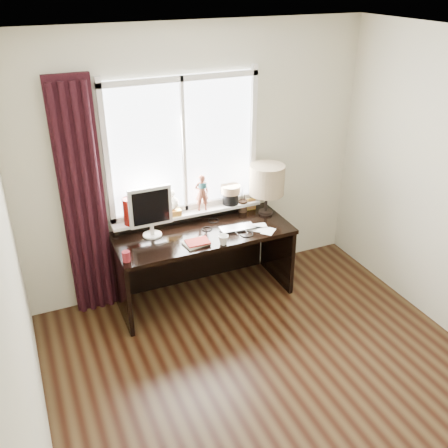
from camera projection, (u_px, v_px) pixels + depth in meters
name	position (u px, v px, depth m)	size (l,w,h in m)	color
floor	(296.00, 407.00, 3.81)	(3.50, 4.00, 0.00)	#3E2C17
ceiling	(329.00, 52.00, 2.62)	(3.50, 4.00, 0.00)	white
wall_back	(198.00, 163.00, 4.84)	(3.50, 2.60, 0.00)	beige
wall_left	(22.00, 335.00, 2.59)	(4.00, 2.60, 0.00)	beige
laptop	(238.00, 228.00, 4.79)	(0.34, 0.22, 0.03)	silver
mug	(223.00, 239.00, 4.52)	(0.10, 0.09, 0.10)	white
red_cup	(126.00, 256.00, 4.26)	(0.07, 0.07, 0.09)	maroon
window	(185.00, 167.00, 4.74)	(1.52, 0.20, 1.40)	white
curtain	(83.00, 204.00, 4.44)	(0.38, 0.09, 2.25)	black
desk	(200.00, 249.00, 4.95)	(1.70, 0.70, 0.75)	black
monitor	(150.00, 209.00, 4.56)	(0.40, 0.18, 0.49)	beige
notebook_stack	(197.00, 243.00, 4.53)	(0.24, 0.19, 0.03)	beige
brush_holder	(243.00, 206.00, 5.12)	(0.09, 0.09, 0.25)	black
icon_frame	(251.00, 204.00, 5.15)	(0.10, 0.03, 0.13)	gold
table_lamp	(267.00, 180.00, 4.94)	(0.35, 0.35, 0.52)	black
loose_papers	(261.00, 229.00, 4.81)	(0.28, 0.29, 0.00)	white
desk_cables	(226.00, 228.00, 4.80)	(0.43, 0.54, 0.01)	black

